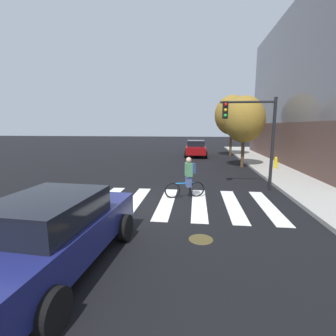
{
  "coord_description": "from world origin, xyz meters",
  "views": [
    {
      "loc": [
        1.65,
        -9.03,
        2.94
      ],
      "look_at": [
        0.55,
        0.45,
        1.29
      ],
      "focal_mm": 26.0,
      "sensor_mm": 36.0,
      "label": 1
    }
  ],
  "objects_px": {
    "street_tree_near": "(244,120)",
    "sedan_mid": "(196,148)",
    "traffic_light_near": "(255,128)",
    "street_tree_mid": "(232,115)",
    "fire_hydrant": "(276,163)",
    "manhole_cover": "(201,239)",
    "cyclist": "(188,178)",
    "sedan_near": "(53,232)"
  },
  "relations": [
    {
      "from": "sedan_near",
      "to": "fire_hydrant",
      "type": "bearing_deg",
      "value": 56.62
    },
    {
      "from": "manhole_cover",
      "to": "street_tree_near",
      "type": "height_order",
      "value": "street_tree_near"
    },
    {
      "from": "street_tree_near",
      "to": "manhole_cover",
      "type": "bearing_deg",
      "value": -104.93
    },
    {
      "from": "manhole_cover",
      "to": "traffic_light_near",
      "type": "distance_m",
      "value": 6.61
    },
    {
      "from": "traffic_light_near",
      "to": "street_tree_mid",
      "type": "relative_size",
      "value": 0.71
    },
    {
      "from": "street_tree_mid",
      "to": "traffic_light_near",
      "type": "bearing_deg",
      "value": -93.48
    },
    {
      "from": "fire_hydrant",
      "to": "street_tree_mid",
      "type": "xyz_separation_m",
      "value": [
        -1.88,
        8.02,
        3.45
      ]
    },
    {
      "from": "sedan_mid",
      "to": "fire_hydrant",
      "type": "bearing_deg",
      "value": -53.73
    },
    {
      "from": "cyclist",
      "to": "traffic_light_near",
      "type": "bearing_deg",
      "value": 29.25
    },
    {
      "from": "sedan_mid",
      "to": "traffic_light_near",
      "type": "bearing_deg",
      "value": -78.08
    },
    {
      "from": "cyclist",
      "to": "fire_hydrant",
      "type": "distance_m",
      "value": 8.89
    },
    {
      "from": "sedan_near",
      "to": "fire_hydrant",
      "type": "xyz_separation_m",
      "value": [
        8.15,
        12.38,
        -0.29
      ]
    },
    {
      "from": "manhole_cover",
      "to": "sedan_mid",
      "type": "distance_m",
      "value": 17.96
    },
    {
      "from": "sedan_near",
      "to": "traffic_light_near",
      "type": "distance_m",
      "value": 9.22
    },
    {
      "from": "manhole_cover",
      "to": "sedan_near",
      "type": "bearing_deg",
      "value": -150.86
    },
    {
      "from": "street_tree_near",
      "to": "street_tree_mid",
      "type": "relative_size",
      "value": 0.85
    },
    {
      "from": "cyclist",
      "to": "traffic_light_near",
      "type": "xyz_separation_m",
      "value": [
        2.92,
        1.64,
        2.02
      ]
    },
    {
      "from": "cyclist",
      "to": "sedan_near",
      "type": "bearing_deg",
      "value": -114.85
    },
    {
      "from": "manhole_cover",
      "to": "fire_hydrant",
      "type": "xyz_separation_m",
      "value": [
        5.12,
        10.69,
        0.53
      ]
    },
    {
      "from": "manhole_cover",
      "to": "cyclist",
      "type": "relative_size",
      "value": 0.38
    },
    {
      "from": "sedan_mid",
      "to": "traffic_light_near",
      "type": "distance_m",
      "value": 12.94
    },
    {
      "from": "manhole_cover",
      "to": "street_tree_near",
      "type": "distance_m",
      "value": 12.74
    },
    {
      "from": "traffic_light_near",
      "to": "fire_hydrant",
      "type": "height_order",
      "value": "traffic_light_near"
    },
    {
      "from": "cyclist",
      "to": "street_tree_near",
      "type": "height_order",
      "value": "street_tree_near"
    },
    {
      "from": "fire_hydrant",
      "to": "cyclist",
      "type": "bearing_deg",
      "value": -129.19
    },
    {
      "from": "sedan_near",
      "to": "fire_hydrant",
      "type": "relative_size",
      "value": 6.04
    },
    {
      "from": "cyclist",
      "to": "street_tree_near",
      "type": "distance_m",
      "value": 9.21
    },
    {
      "from": "sedan_near",
      "to": "street_tree_mid",
      "type": "xyz_separation_m",
      "value": [
        6.27,
        20.39,
        3.16
      ]
    },
    {
      "from": "street_tree_near",
      "to": "sedan_mid",
      "type": "bearing_deg",
      "value": 118.99
    },
    {
      "from": "cyclist",
      "to": "sedan_mid",
      "type": "bearing_deg",
      "value": 88.84
    },
    {
      "from": "traffic_light_near",
      "to": "street_tree_mid",
      "type": "xyz_separation_m",
      "value": [
        0.81,
        13.26,
        1.12
      ]
    },
    {
      "from": "manhole_cover",
      "to": "traffic_light_near",
      "type": "xyz_separation_m",
      "value": [
        2.44,
        5.44,
        2.86
      ]
    },
    {
      "from": "traffic_light_near",
      "to": "fire_hydrant",
      "type": "bearing_deg",
      "value": 62.88
    },
    {
      "from": "street_tree_mid",
      "to": "sedan_near",
      "type": "bearing_deg",
      "value": -107.1
    },
    {
      "from": "sedan_near",
      "to": "traffic_light_near",
      "type": "relative_size",
      "value": 1.12
    },
    {
      "from": "traffic_light_near",
      "to": "street_tree_mid",
      "type": "height_order",
      "value": "street_tree_mid"
    },
    {
      "from": "sedan_mid",
      "to": "street_tree_near",
      "type": "height_order",
      "value": "street_tree_near"
    },
    {
      "from": "sedan_mid",
      "to": "fire_hydrant",
      "type": "height_order",
      "value": "sedan_mid"
    },
    {
      "from": "sedan_near",
      "to": "street_tree_mid",
      "type": "height_order",
      "value": "street_tree_mid"
    },
    {
      "from": "fire_hydrant",
      "to": "sedan_mid",
      "type": "bearing_deg",
      "value": 126.27
    },
    {
      "from": "cyclist",
      "to": "fire_hydrant",
      "type": "xyz_separation_m",
      "value": [
        5.61,
        6.88,
        -0.31
      ]
    },
    {
      "from": "sedan_near",
      "to": "sedan_mid",
      "type": "xyz_separation_m",
      "value": [
        2.83,
        19.63,
        -0.02
      ]
    }
  ]
}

